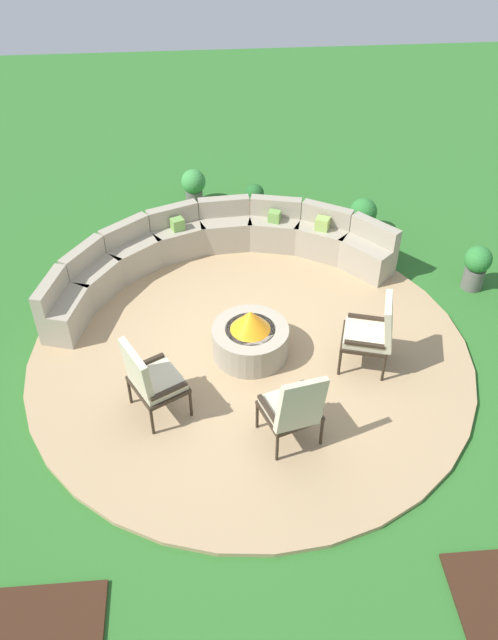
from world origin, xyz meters
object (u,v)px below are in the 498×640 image
Objects in this scene: fire_pit at (250,338)px; potted_plant_1 at (255,199)px; potted_plant_3 at (194,185)px; lounge_chair_back_left at (373,331)px; lounge_chair_front_left at (150,378)px; potted_plant_0 at (363,214)px; curved_stone_bench at (211,251)px; potted_plant_2 at (477,265)px; lounge_chair_front_right at (294,407)px.

potted_plant_1 is at bearing 83.92° from fire_pit.
lounge_chair_back_left is at bearing -63.60° from potted_plant_3.
potted_plant_0 is at bearing 109.64° from lounge_chair_front_left.
curved_stone_bench is 3.85m from potted_plant_2.
potted_plant_1 is 0.84× the size of potted_plant_2.
fire_pit is at bearing -126.21° from potted_plant_0.
potted_plant_2 reaches higher than potted_plant_3.
potted_plant_0 reaches higher than potted_plant_1.
potted_plant_0 is (2.06, 2.82, -0.00)m from fire_pit.
potted_plant_3 reaches higher than potted_plant_0.
lounge_chair_back_left is 3.20m from potted_plant_0.
lounge_chair_front_right is at bearing -111.80° from potted_plant_0.
lounge_chair_front_right is at bearing -138.39° from potted_plant_2.
lounge_chair_front_left is at bearing -131.25° from potted_plant_0.
lounge_chair_front_left reaches higher than potted_plant_1.
lounge_chair_back_left is at bearing -140.98° from potted_plant_2.
curved_stone_bench is 2.65m from potted_plant_0.
lounge_chair_front_left is at bearing 140.35° from lounge_chair_front_right.
lounge_chair_front_right is (0.77, -3.38, 0.24)m from curved_stone_bench.
potted_plant_0 is at bearing 53.79° from fire_pit.
fire_pit is at bearing -160.25° from potted_plant_2.
lounge_chair_back_left is at bearing -100.51° from potted_plant_0.
lounge_chair_front_left is 4.91m from potted_plant_3.
lounge_chair_front_left is at bearing 118.60° from lounge_chair_back_left.
potted_plant_2 is (4.57, 2.12, -0.22)m from lounge_chair_front_left.
lounge_chair_back_left is 2.44m from potted_plant_2.
potted_plant_1 is (1.58, 4.38, -0.30)m from lounge_chair_front_left.
potted_plant_2 is at bearing 21.82° from lounge_chair_front_right.
lounge_chair_front_left is 4.97m from potted_plant_0.
potted_plant_3 is (-4.01, 2.75, -0.03)m from potted_plant_2.
lounge_chair_front_left is at bearing -96.61° from potted_plant_3.
potted_plant_3 is at bearing 42.56° from lounge_chair_back_left.
curved_stone_bench is 1.75m from potted_plant_1.
potted_plant_3 is at bearing 144.28° from lounge_chair_front_left.
lounge_chair_front_left reaches higher than lounge_chair_back_left.
potted_plant_3 is at bearing 96.07° from curved_stone_bench.
lounge_chair_front_left is at bearing -109.81° from potted_plant_1.
curved_stone_bench is 2.93m from lounge_chair_front_left.
lounge_chair_back_left is 1.49× the size of potted_plant_2.
curved_stone_bench is 2.94m from lounge_chair_back_left.
potted_plant_1 is 0.92× the size of potted_plant_3.
fire_pit is 1.64× the size of potted_plant_0.
potted_plant_1 is (0.02, 4.94, -0.29)m from lounge_chair_front_right.
potted_plant_2 is at bearing -51.00° from potted_plant_0.
lounge_chair_front_right is 4.05m from potted_plant_2.
potted_plant_1 is at bearing 32.53° from lounge_chair_back_left.
lounge_chair_front_right is 4.95m from potted_plant_1.
potted_plant_0 is 1.03× the size of potted_plant_1.
fire_pit reaches higher than potted_plant_2.
potted_plant_1 is at bearing 69.95° from lounge_chair_front_right.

